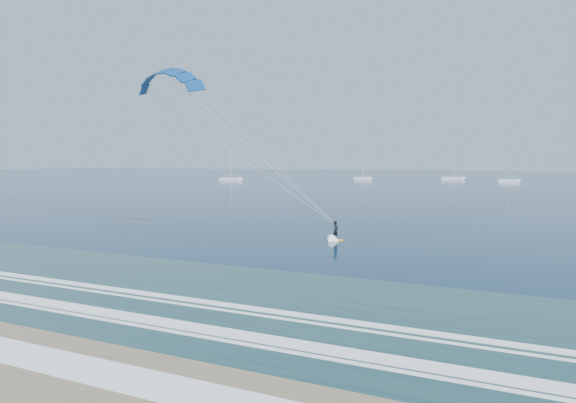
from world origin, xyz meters
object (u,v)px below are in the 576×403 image
Objects in this scene: kitesurfer_rig at (249,147)px; sailboat_3 at (509,181)px; sailboat_0 at (231,179)px; sailboat_1 at (363,178)px; sailboat_2 at (453,178)px.

kitesurfer_rig is 2.10× the size of sailboat_3.
sailboat_0 reaches higher than sailboat_3.
sailboat_0 is 1.29× the size of sailboat_1.
sailboat_2 is (-4.76, 190.04, -8.77)m from kitesurfer_rig.
sailboat_1 is at bearing -153.31° from sailboat_2.
sailboat_0 is 110.13m from sailboat_3.
sailboat_0 is 57.72m from sailboat_1.
sailboat_2 is at bearing 31.76° from sailboat_0.
kitesurfer_rig is at bearing -76.77° from sailboat_1.
sailboat_2 is (35.70, 17.95, 0.01)m from sailboat_1.
sailboat_0 is 97.41m from sailboat_2.
sailboat_1 is at bearing 103.23° from kitesurfer_rig.
kitesurfer_rig is 164.32m from sailboat_0.
sailboat_1 is 59.23m from sailboat_3.
sailboat_0 reaches higher than sailboat_2.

